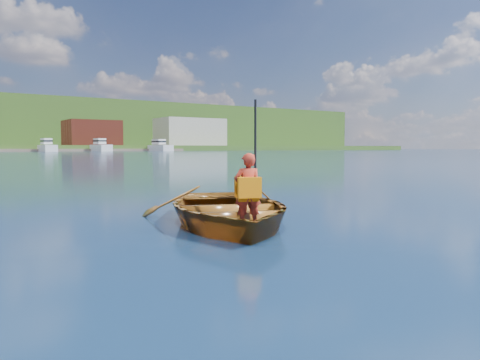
{
  "coord_description": "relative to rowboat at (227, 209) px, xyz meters",
  "views": [
    {
      "loc": [
        -3.62,
        -7.42,
        1.28
      ],
      "look_at": [
        0.65,
        -0.92,
        0.73
      ],
      "focal_mm": 35.0,
      "sensor_mm": 36.0,
      "label": 1
    }
  ],
  "objects": [
    {
      "name": "ground",
      "position": [
        -0.39,
        0.92,
        -0.26
      ],
      "size": [
        600.0,
        600.0,
        0.0
      ],
      "color": "#132241",
      "rests_on": "ground"
    },
    {
      "name": "rowboat",
      "position": [
        0.0,
        0.0,
        0.0
      ],
      "size": [
        4.06,
        4.69,
        0.81
      ],
      "color": "brown",
      "rests_on": "ground"
    },
    {
      "name": "child_paddler",
      "position": [
        -0.19,
        -0.89,
        0.4
      ],
      "size": [
        0.47,
        0.43,
        1.88
      ],
      "color": "maroon",
      "rests_on": "ground"
    },
    {
      "name": "hillside_trees",
      "position": [
        26.32,
        235.48,
        17.38
      ],
      "size": [
        281.85,
        76.97,
        24.32
      ],
      "color": "#382314",
      "rests_on": "ground"
    }
  ]
}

